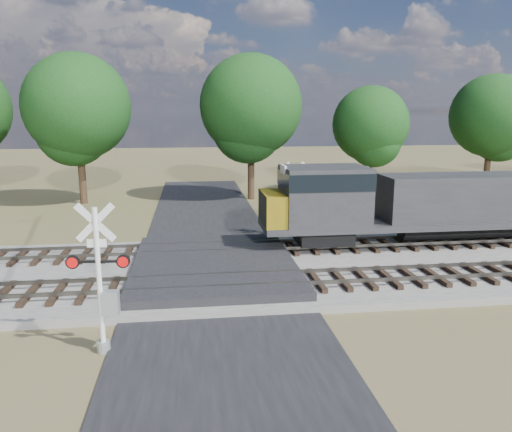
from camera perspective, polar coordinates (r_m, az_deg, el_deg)
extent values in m
plane|color=brown|center=(21.81, -4.72, -7.04)|extent=(160.00, 160.00, 0.00)
cube|color=gray|center=(24.74, 19.11, -5.00)|extent=(140.00, 10.00, 0.30)
cube|color=black|center=(21.79, -4.73, -6.94)|extent=(7.00, 60.00, 0.08)
cube|color=#262628|center=(22.18, -4.80, -5.85)|extent=(7.00, 9.00, 0.62)
cube|color=black|center=(19.98, 1.33, -7.60)|extent=(44.00, 2.60, 0.18)
cube|color=#504D45|center=(21.94, 22.90, -6.32)|extent=(140.00, 0.08, 0.15)
cube|color=#504D45|center=(23.12, 21.13, -5.27)|extent=(140.00, 0.08, 0.15)
cube|color=black|center=(24.71, -0.44, -3.77)|extent=(44.00, 2.60, 0.18)
cube|color=#504D45|center=(26.18, 17.45, -3.06)|extent=(140.00, 0.08, 0.15)
cube|color=#504D45|center=(27.44, 16.21, -2.30)|extent=(140.00, 0.08, 0.15)
cylinder|color=silver|center=(15.30, -17.47, -7.17)|extent=(0.15, 0.15, 4.41)
cylinder|color=gray|center=(16.06, -17.01, -14.07)|extent=(0.40, 0.40, 0.33)
cube|color=silver|center=(14.83, -17.89, -0.71)|extent=(1.15, 0.13, 1.15)
cube|color=silver|center=(14.83, -17.89, -0.71)|extent=(1.15, 0.13, 1.15)
cube|color=silver|center=(14.97, -17.74, -2.98)|extent=(0.55, 0.07, 0.24)
cube|color=black|center=(15.12, -17.61, -5.00)|extent=(1.76, 0.19, 0.07)
cylinder|color=red|center=(15.31, -20.22, -4.97)|extent=(0.40, 0.14, 0.40)
cylinder|color=red|center=(14.95, -14.94, -5.02)|extent=(0.40, 0.14, 0.40)
cube|color=gray|center=(15.45, -16.31, -9.51)|extent=(0.52, 0.37, 0.72)
cylinder|color=silver|center=(28.02, 4.47, 1.68)|extent=(0.15, 0.15, 4.22)
cylinder|color=gray|center=(28.43, 4.41, -2.19)|extent=(0.38, 0.38, 0.32)
cube|color=silver|center=(27.78, 4.53, 5.11)|extent=(1.10, 0.14, 1.10)
cube|color=silver|center=(27.78, 4.53, 5.11)|extent=(1.10, 0.14, 1.10)
cube|color=silver|center=(27.85, 4.51, 3.92)|extent=(0.53, 0.08, 0.23)
cube|color=black|center=(27.93, 4.49, 2.85)|extent=(1.69, 0.21, 0.06)
cylinder|color=red|center=(28.13, 5.83, 2.89)|extent=(0.39, 0.14, 0.38)
cylinder|color=red|center=(27.74, 3.13, 2.81)|extent=(0.39, 0.14, 0.38)
cube|color=gray|center=(28.07, 3.94, 0.39)|extent=(0.50, 0.36, 0.69)
cube|color=#45311D|center=(34.89, 9.44, 2.52)|extent=(4.91, 4.91, 2.95)
cube|color=#2D2D2F|center=(34.67, 9.53, 5.10)|extent=(5.40, 5.40, 0.21)
cylinder|color=black|center=(40.91, -19.31, 5.31)|extent=(0.56, 0.56, 5.69)
sphere|color=black|center=(40.69, -19.76, 11.69)|extent=(7.97, 7.97, 7.97)
cylinder|color=black|center=(40.52, -0.57, 5.97)|extent=(0.56, 0.56, 5.76)
sphere|color=black|center=(40.31, -0.59, 12.50)|extent=(8.07, 8.07, 8.07)
cylinder|color=black|center=(44.43, 12.74, 5.45)|extent=(0.56, 0.56, 4.61)
sphere|color=black|center=(44.19, 12.96, 10.20)|extent=(6.45, 6.45, 6.45)
cylinder|color=black|center=(49.32, 24.95, 5.56)|extent=(0.56, 0.56, 5.14)
sphere|color=black|center=(49.11, 25.37, 10.32)|extent=(7.19, 7.19, 7.19)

